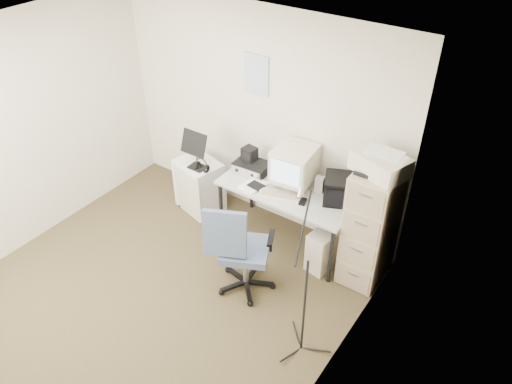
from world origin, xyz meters
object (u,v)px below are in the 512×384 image
Objects in this scene: side_cart at (200,185)px; filing_cabinet at (371,225)px; desk at (287,215)px; office_chair at (245,248)px.

filing_cabinet is at bearing 16.41° from side_cart.
side_cart is (-1.22, -0.06, -0.04)m from desk.
filing_cabinet is 2.01× the size of side_cart.
desk is 0.85m from office_chair.
filing_cabinet is 2.20m from side_cart.
office_chair is 1.49m from side_cart.
filing_cabinet is 1.27m from office_chair.
filing_cabinet is at bearing 1.81° from desk.
filing_cabinet is 0.99m from desk.
office_chair is at bearing -88.06° from desk.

